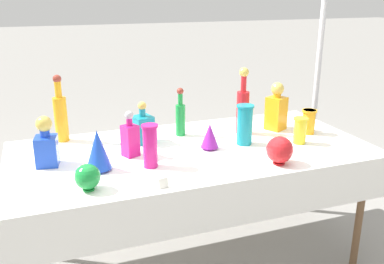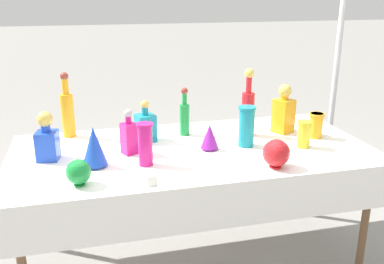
{
  "view_description": "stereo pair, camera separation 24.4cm",
  "coord_description": "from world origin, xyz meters",
  "px_view_note": "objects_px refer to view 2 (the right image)",
  "views": [
    {
      "loc": [
        -0.8,
        -2.17,
        1.63
      ],
      "look_at": [
        0.0,
        0.0,
        0.86
      ],
      "focal_mm": 40.0,
      "sensor_mm": 36.0,
      "label": 1
    },
    {
      "loc": [
        -0.57,
        -2.24,
        1.63
      ],
      "look_at": [
        0.0,
        0.0,
        0.86
      ],
      "focal_mm": 40.0,
      "sensor_mm": 36.0,
      "label": 2
    }
  ],
  "objects_px": {
    "tall_bottle_2": "(185,116)",
    "square_decanter_3": "(47,139)",
    "tall_bottle_1": "(67,111)",
    "slender_vase_0": "(247,125)",
    "fluted_vase_0": "(94,146)",
    "cardboard_box_behind_left": "(188,168)",
    "fluted_vase_1": "(210,136)",
    "slender_vase_3": "(145,143)",
    "slender_vase_2": "(304,133)",
    "square_decanter_0": "(129,136)",
    "round_bowl_0": "(79,172)",
    "slender_vase_1": "(316,124)",
    "square_decanter_2": "(146,126)",
    "round_bowl_1": "(276,153)",
    "tall_bottle_0": "(248,108)",
    "canopy_pole": "(335,81)",
    "square_decanter_1": "(284,111)"
  },
  "relations": [
    {
      "from": "tall_bottle_1",
      "to": "fluted_vase_1",
      "type": "height_order",
      "value": "tall_bottle_1"
    },
    {
      "from": "square_decanter_2",
      "to": "fluted_vase_1",
      "type": "relative_size",
      "value": 1.68
    },
    {
      "from": "fluted_vase_1",
      "to": "slender_vase_3",
      "type": "bearing_deg",
      "value": -160.37
    },
    {
      "from": "canopy_pole",
      "to": "square_decanter_3",
      "type": "bearing_deg",
      "value": -163.39
    },
    {
      "from": "square_decanter_0",
      "to": "slender_vase_2",
      "type": "distance_m",
      "value": 1.0
    },
    {
      "from": "fluted_vase_1",
      "to": "slender_vase_2",
      "type": "bearing_deg",
      "value": -10.36
    },
    {
      "from": "tall_bottle_2",
      "to": "square_decanter_3",
      "type": "bearing_deg",
      "value": -164.55
    },
    {
      "from": "square_decanter_3",
      "to": "round_bowl_1",
      "type": "distance_m",
      "value": 1.21
    },
    {
      "from": "slender_vase_1",
      "to": "fluted_vase_1",
      "type": "distance_m",
      "value": 0.7
    },
    {
      "from": "slender_vase_1",
      "to": "round_bowl_1",
      "type": "height_order",
      "value": "slender_vase_1"
    },
    {
      "from": "fluted_vase_1",
      "to": "cardboard_box_behind_left",
      "type": "relative_size",
      "value": 0.27
    },
    {
      "from": "tall_bottle_1",
      "to": "slender_vase_1",
      "type": "distance_m",
      "value": 1.53
    },
    {
      "from": "slender_vase_2",
      "to": "cardboard_box_behind_left",
      "type": "distance_m",
      "value": 1.37
    },
    {
      "from": "slender_vase_2",
      "to": "round_bowl_0",
      "type": "relative_size",
      "value": 1.25
    },
    {
      "from": "fluted_vase_1",
      "to": "canopy_pole",
      "type": "bearing_deg",
      "value": 29.66
    },
    {
      "from": "round_bowl_0",
      "to": "square_decanter_3",
      "type": "bearing_deg",
      "value": 113.14
    },
    {
      "from": "slender_vase_0",
      "to": "fluted_vase_1",
      "type": "height_order",
      "value": "slender_vase_0"
    },
    {
      "from": "slender_vase_2",
      "to": "fluted_vase_0",
      "type": "bearing_deg",
      "value": 179.74
    },
    {
      "from": "square_decanter_0",
      "to": "cardboard_box_behind_left",
      "type": "relative_size",
      "value": 0.46
    },
    {
      "from": "slender_vase_1",
      "to": "round_bowl_0",
      "type": "relative_size",
      "value": 1.24
    },
    {
      "from": "round_bowl_0",
      "to": "round_bowl_1",
      "type": "height_order",
      "value": "round_bowl_1"
    },
    {
      "from": "square_decanter_3",
      "to": "round_bowl_0",
      "type": "height_order",
      "value": "square_decanter_3"
    },
    {
      "from": "fluted_vase_1",
      "to": "canopy_pole",
      "type": "relative_size",
      "value": 0.06
    },
    {
      "from": "slender_vase_1",
      "to": "canopy_pole",
      "type": "relative_size",
      "value": 0.06
    },
    {
      "from": "slender_vase_0",
      "to": "cardboard_box_behind_left",
      "type": "bearing_deg",
      "value": 95.32
    },
    {
      "from": "tall_bottle_0",
      "to": "slender_vase_1",
      "type": "distance_m",
      "value": 0.43
    },
    {
      "from": "fluted_vase_0",
      "to": "cardboard_box_behind_left",
      "type": "xyz_separation_m",
      "value": [
        0.77,
        1.13,
        -0.67
      ]
    },
    {
      "from": "tall_bottle_1",
      "to": "slender_vase_3",
      "type": "xyz_separation_m",
      "value": [
        0.4,
        -0.58,
        -0.04
      ]
    },
    {
      "from": "square_decanter_2",
      "to": "slender_vase_0",
      "type": "bearing_deg",
      "value": -22.84
    },
    {
      "from": "tall_bottle_1",
      "to": "fluted_vase_1",
      "type": "xyz_separation_m",
      "value": [
        0.78,
        -0.44,
        -0.08
      ]
    },
    {
      "from": "square_decanter_0",
      "to": "round_bowl_1",
      "type": "bearing_deg",
      "value": -28.49
    },
    {
      "from": "square_decanter_0",
      "to": "square_decanter_3",
      "type": "height_order",
      "value": "square_decanter_3"
    },
    {
      "from": "square_decanter_0",
      "to": "round_bowl_0",
      "type": "relative_size",
      "value": 2.04
    },
    {
      "from": "fluted_vase_1",
      "to": "round_bowl_0",
      "type": "height_order",
      "value": "fluted_vase_1"
    },
    {
      "from": "slender_vase_0",
      "to": "slender_vase_2",
      "type": "relative_size",
      "value": 1.51
    },
    {
      "from": "square_decanter_0",
      "to": "fluted_vase_0",
      "type": "relative_size",
      "value": 1.2
    },
    {
      "from": "slender_vase_0",
      "to": "canopy_pole",
      "type": "bearing_deg",
      "value": 34.73
    },
    {
      "from": "square_decanter_3",
      "to": "fluted_vase_1",
      "type": "relative_size",
      "value": 1.78
    },
    {
      "from": "cardboard_box_behind_left",
      "to": "slender_vase_2",
      "type": "bearing_deg",
      "value": -70.07
    },
    {
      "from": "square_decanter_0",
      "to": "square_decanter_2",
      "type": "xyz_separation_m",
      "value": [
        0.12,
        0.19,
        -0.01
      ]
    },
    {
      "from": "round_bowl_1",
      "to": "slender_vase_1",
      "type": "bearing_deg",
      "value": 40.36
    },
    {
      "from": "round_bowl_1",
      "to": "slender_vase_3",
      "type": "bearing_deg",
      "value": 163.05
    },
    {
      "from": "tall_bottle_1",
      "to": "fluted_vase_1",
      "type": "distance_m",
      "value": 0.9
    },
    {
      "from": "square_decanter_3",
      "to": "square_decanter_1",
      "type": "bearing_deg",
      "value": 4.89
    },
    {
      "from": "square_decanter_0",
      "to": "cardboard_box_behind_left",
      "type": "bearing_deg",
      "value": 59.64
    },
    {
      "from": "tall_bottle_1",
      "to": "slender_vase_0",
      "type": "bearing_deg",
      "value": -23.39
    },
    {
      "from": "square_decanter_0",
      "to": "slender_vase_3",
      "type": "bearing_deg",
      "value": -71.39
    },
    {
      "from": "square_decanter_0",
      "to": "canopy_pole",
      "type": "distance_m",
      "value": 1.79
    },
    {
      "from": "square_decanter_1",
      "to": "cardboard_box_behind_left",
      "type": "height_order",
      "value": "square_decanter_1"
    },
    {
      "from": "slender_vase_0",
      "to": "round_bowl_0",
      "type": "xyz_separation_m",
      "value": [
        -0.95,
        -0.31,
        -0.06
      ]
    }
  ]
}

